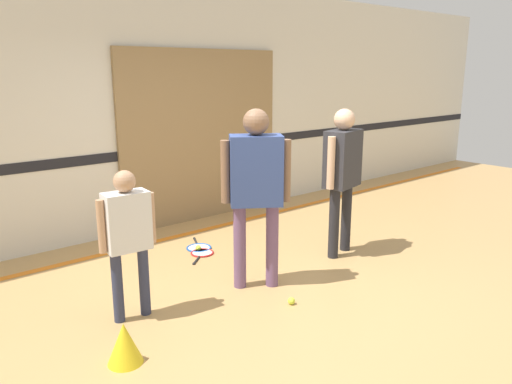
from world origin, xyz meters
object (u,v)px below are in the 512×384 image
object	(u,v)px
racket_second_spare	(199,247)
tennis_ball_by_spare_racket	(198,248)
racket_spare_on_floor	(202,253)
person_student_right	(342,166)
tennis_ball_near_instructor	(291,301)
person_student_left	(127,229)
person_instructor	(256,180)
training_cone	(124,343)

from	to	relation	value
racket_second_spare	tennis_ball_by_spare_racket	distance (m)	0.09
racket_spare_on_floor	racket_second_spare	world-z (taller)	same
person_student_right	tennis_ball_near_instructor	distance (m)	1.76
person_student_right	tennis_ball_by_spare_racket	bearing A→B (deg)	-56.66
racket_spare_on_floor	racket_second_spare	bearing A→B (deg)	-154.65
person_student_left	tennis_ball_near_instructor	distance (m)	1.60
person_student_right	tennis_ball_by_spare_racket	xyz separation A→B (m)	(-1.20, 1.13, -1.00)
racket_second_spare	tennis_ball_near_instructor	bearing A→B (deg)	-161.29
person_instructor	tennis_ball_near_instructor	distance (m)	1.16
person_student_right	racket_second_spare	world-z (taller)	person_student_right
racket_second_spare	tennis_ball_by_spare_racket	size ratio (longest dim) A/B	8.11
person_student_left	racket_spare_on_floor	world-z (taller)	person_student_left
person_student_left	tennis_ball_near_instructor	xyz separation A→B (m)	(1.21, -0.71, -0.77)
person_student_left	tennis_ball_near_instructor	size ratio (longest dim) A/B	19.60
person_instructor	racket_second_spare	world-z (taller)	person_instructor
tennis_ball_by_spare_racket	person_instructor	bearing A→B (deg)	-95.28
person_instructor	training_cone	xyz separation A→B (m)	(-1.59, -0.41, -0.92)
racket_second_spare	tennis_ball_by_spare_racket	world-z (taller)	tennis_ball_by_spare_racket
tennis_ball_by_spare_racket	training_cone	bearing A→B (deg)	-136.83
person_instructor	training_cone	size ratio (longest dim) A/B	5.52
person_instructor	racket_spare_on_floor	size ratio (longest dim) A/B	3.72
person_student_left	person_student_right	xyz separation A→B (m)	(2.54, -0.13, 0.23)
person_instructor	person_student_left	bearing A→B (deg)	-154.64
tennis_ball_by_spare_racket	training_cone	distance (m)	2.33
person_instructor	racket_spare_on_floor	world-z (taller)	person_instructor
person_student_right	tennis_ball_near_instructor	xyz separation A→B (m)	(-1.33, -0.58, -1.00)
person_student_right	racket_spare_on_floor	world-z (taller)	person_student_right
person_instructor	racket_second_spare	distance (m)	1.65
person_student_left	racket_second_spare	xyz separation A→B (m)	(1.39, 1.07, -0.79)
person_instructor	racket_second_spare	bearing A→B (deg)	116.88
racket_spare_on_floor	person_student_right	bearing A→B (deg)	100.66
racket_spare_on_floor	training_cone	size ratio (longest dim) A/B	1.49
racket_second_spare	tennis_ball_by_spare_racket	xyz separation A→B (m)	(-0.05, -0.07, 0.02)
person_student_right	tennis_ball_by_spare_racket	world-z (taller)	person_student_right
person_instructor	training_cone	world-z (taller)	person_instructor
person_student_left	tennis_ball_by_spare_racket	size ratio (longest dim) A/B	19.60
person_student_left	training_cone	xyz separation A→B (m)	(-0.36, -0.60, -0.64)
tennis_ball_near_instructor	tennis_ball_by_spare_racket	size ratio (longest dim) A/B	1.00
tennis_ball_near_instructor	training_cone	world-z (taller)	training_cone
person_instructor	tennis_ball_near_instructor	world-z (taller)	person_instructor
racket_second_spare	training_cone	xyz separation A→B (m)	(-1.75, -1.66, 0.15)
racket_second_spare	person_instructor	bearing A→B (deg)	-162.93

